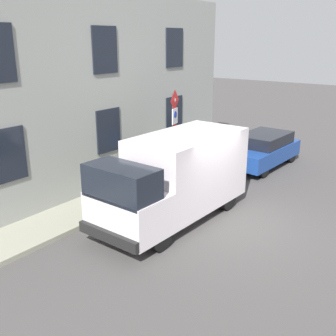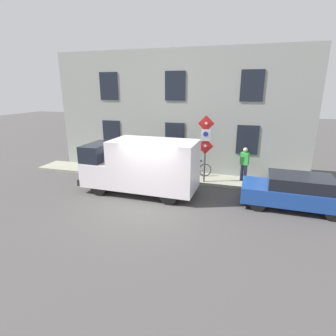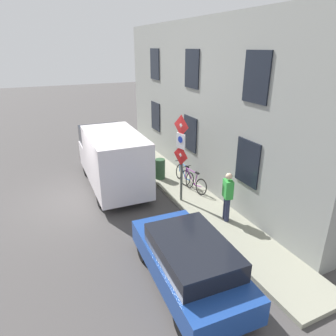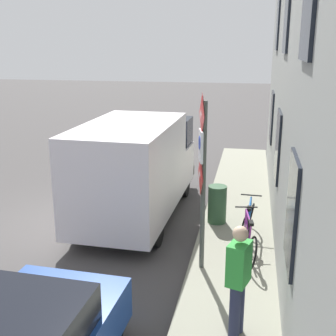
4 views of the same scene
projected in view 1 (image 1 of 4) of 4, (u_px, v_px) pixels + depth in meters
ground_plane at (227, 222)px, 11.97m from camera, size 80.00×80.00×0.00m
sidewalk_slab at (128, 192)px, 14.19m from camera, size 1.66×16.12×0.14m
building_facade at (99, 95)px, 13.85m from camera, size 0.75×14.12×6.70m
sign_post_stacked at (174, 124)px, 14.64m from camera, size 0.20×0.55×3.21m
delivery_van at (175, 176)px, 11.85m from camera, size 2.16×5.39×2.50m
parked_hatchback at (262, 149)px, 17.11m from camera, size 1.92×4.07×1.38m
bicycle_purple at (145, 169)px, 15.20m from camera, size 0.51×1.72×0.89m
bicycle_blue at (132, 174)px, 14.62m from camera, size 0.46×1.72×0.89m
pedestrian at (186, 142)px, 16.89m from camera, size 0.37×0.46×1.72m
litter_bin at (131, 183)px, 13.49m from camera, size 0.44×0.44×0.90m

